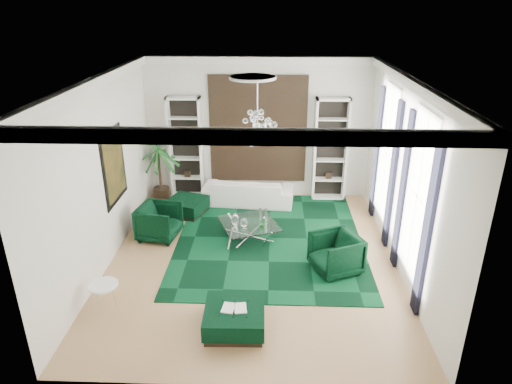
{
  "coord_description": "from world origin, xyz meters",
  "views": [
    {
      "loc": [
        0.38,
        -8.43,
        5.15
      ],
      "look_at": [
        0.06,
        0.5,
        1.34
      ],
      "focal_mm": 32.0,
      "sensor_mm": 36.0,
      "label": 1
    }
  ],
  "objects_px": {
    "armchair_right": "(336,253)",
    "coffee_table": "(249,231)",
    "armchair_left": "(159,222)",
    "side_table": "(105,297)",
    "sofa": "(248,191)",
    "ottoman_front": "(235,318)",
    "palm": "(159,160)",
    "ottoman_side": "(187,206)"
  },
  "relations": [
    {
      "from": "ottoman_front",
      "to": "armchair_left",
      "type": "bearing_deg",
      "value": 122.6
    },
    {
      "from": "coffee_table",
      "to": "side_table",
      "type": "xyz_separation_m",
      "value": [
        -2.43,
        -2.67,
        0.04
      ]
    },
    {
      "from": "ottoman_front",
      "to": "palm",
      "type": "bearing_deg",
      "value": 115.12
    },
    {
      "from": "coffee_table",
      "to": "ottoman_side",
      "type": "relative_size",
      "value": 1.33
    },
    {
      "from": "ottoman_front",
      "to": "sofa",
      "type": "bearing_deg",
      "value": 90.39
    },
    {
      "from": "armchair_right",
      "to": "palm",
      "type": "relative_size",
      "value": 0.37
    },
    {
      "from": "coffee_table",
      "to": "armchair_left",
      "type": "bearing_deg",
      "value": 179.95
    },
    {
      "from": "palm",
      "to": "armchair_right",
      "type": "bearing_deg",
      "value": -37.48
    },
    {
      "from": "sofa",
      "to": "coffee_table",
      "type": "distance_m",
      "value": 2.03
    },
    {
      "from": "armchair_left",
      "to": "coffee_table",
      "type": "distance_m",
      "value": 2.08
    },
    {
      "from": "armchair_left",
      "to": "ottoman_front",
      "type": "height_order",
      "value": "armchair_left"
    },
    {
      "from": "armchair_left",
      "to": "armchair_right",
      "type": "xyz_separation_m",
      "value": [
        3.89,
        -1.27,
        0.0
      ]
    },
    {
      "from": "sofa",
      "to": "palm",
      "type": "height_order",
      "value": "palm"
    },
    {
      "from": "armchair_right",
      "to": "side_table",
      "type": "height_order",
      "value": "armchair_right"
    },
    {
      "from": "armchair_right",
      "to": "ottoman_side",
      "type": "bearing_deg",
      "value": -149.33
    },
    {
      "from": "armchair_left",
      "to": "armchair_right",
      "type": "relative_size",
      "value": 1.0
    },
    {
      "from": "armchair_right",
      "to": "palm",
      "type": "xyz_separation_m",
      "value": [
        -4.32,
        3.31,
        0.79
      ]
    },
    {
      "from": "sofa",
      "to": "ottoman_front",
      "type": "height_order",
      "value": "sofa"
    },
    {
      "from": "ottoman_side",
      "to": "armchair_right",
      "type": "bearing_deg",
      "value": -36.36
    },
    {
      "from": "armchair_left",
      "to": "side_table",
      "type": "xyz_separation_m",
      "value": [
        -0.36,
        -2.67,
        -0.16
      ]
    },
    {
      "from": "sofa",
      "to": "ottoman_side",
      "type": "height_order",
      "value": "sofa"
    },
    {
      "from": "sofa",
      "to": "armchair_left",
      "type": "distance_m",
      "value": 2.8
    },
    {
      "from": "ottoman_front",
      "to": "palm",
      "type": "height_order",
      "value": "palm"
    },
    {
      "from": "side_table",
      "to": "palm",
      "type": "distance_m",
      "value": 4.81
    },
    {
      "from": "armchair_right",
      "to": "coffee_table",
      "type": "height_order",
      "value": "armchair_right"
    },
    {
      "from": "ottoman_side",
      "to": "armchair_left",
      "type": "bearing_deg",
      "value": -106.79
    },
    {
      "from": "coffee_table",
      "to": "ottoman_front",
      "type": "height_order",
      "value": "coffee_table"
    },
    {
      "from": "sofa",
      "to": "side_table",
      "type": "bearing_deg",
      "value": 68.69
    },
    {
      "from": "ottoman_side",
      "to": "ottoman_front",
      "type": "distance_m",
      "value": 4.69
    },
    {
      "from": "sofa",
      "to": "ottoman_front",
      "type": "bearing_deg",
      "value": 95.35
    },
    {
      "from": "sofa",
      "to": "ottoman_front",
      "type": "relative_size",
      "value": 2.39
    },
    {
      "from": "ottoman_front",
      "to": "palm",
      "type": "xyz_separation_m",
      "value": [
        -2.41,
        5.15,
        1.0
      ]
    },
    {
      "from": "armchair_left",
      "to": "armchair_right",
      "type": "bearing_deg",
      "value": -98.43
    },
    {
      "from": "coffee_table",
      "to": "palm",
      "type": "height_order",
      "value": "palm"
    },
    {
      "from": "ottoman_front",
      "to": "side_table",
      "type": "xyz_separation_m",
      "value": [
        -2.35,
        0.44,
        0.05
      ]
    },
    {
      "from": "armchair_right",
      "to": "ottoman_front",
      "type": "height_order",
      "value": "armchair_right"
    },
    {
      "from": "armchair_right",
      "to": "ottoman_front",
      "type": "xyz_separation_m",
      "value": [
        -1.9,
        -1.84,
        -0.21
      ]
    },
    {
      "from": "armchair_right",
      "to": "sofa",
      "type": "bearing_deg",
      "value": -172.4
    },
    {
      "from": "sofa",
      "to": "palm",
      "type": "distance_m",
      "value": 2.53
    },
    {
      "from": "sofa",
      "to": "coffee_table",
      "type": "height_order",
      "value": "sofa"
    },
    {
      "from": "coffee_table",
      "to": "ottoman_side",
      "type": "distance_m",
      "value": 2.13
    },
    {
      "from": "armchair_left",
      "to": "side_table",
      "type": "height_order",
      "value": "armchair_left"
    }
  ]
}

